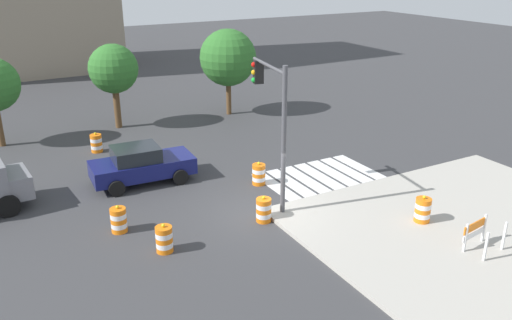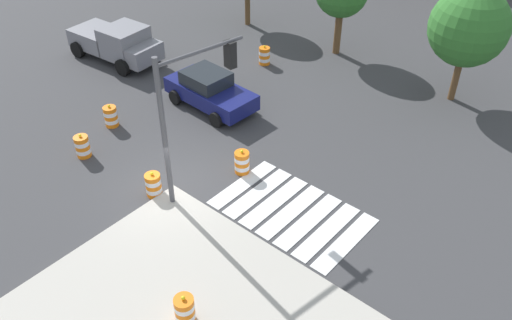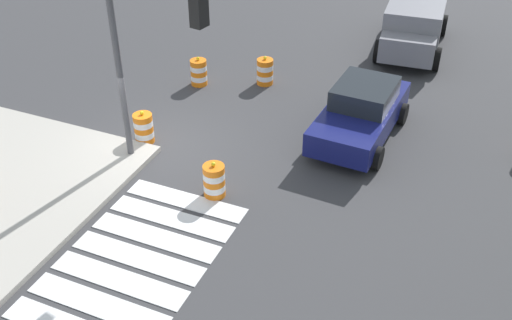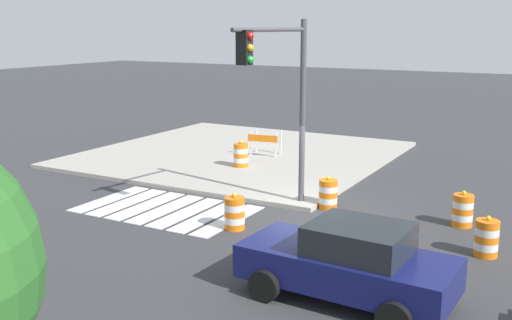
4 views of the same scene
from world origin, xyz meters
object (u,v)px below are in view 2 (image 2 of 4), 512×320
at_px(sports_car, 210,90).
at_px(traffic_barrel_near_corner, 83,146).
at_px(pickup_truck, 118,43).
at_px(traffic_barrel_median_far, 242,162).
at_px(traffic_barrel_crosswalk_end, 264,56).
at_px(street_tree_streetside_mid, 469,27).
at_px(traffic_barrel_far_curb, 153,185).
at_px(traffic_barrel_on_sidewalk, 185,310).
at_px(traffic_barrel_median_near, 111,116).
at_px(traffic_light_pole, 191,97).

height_order(sports_car, traffic_barrel_near_corner, sports_car).
height_order(pickup_truck, traffic_barrel_median_far, pickup_truck).
height_order(traffic_barrel_crosswalk_end, street_tree_streetside_mid, street_tree_streetside_mid).
relative_size(pickup_truck, traffic_barrel_crosswalk_end, 5.19).
bearing_deg(pickup_truck, traffic_barrel_crosswalk_end, 37.54).
distance_m(pickup_truck, traffic_barrel_median_far, 11.43).
bearing_deg(traffic_barrel_far_curb, pickup_truck, 148.49).
bearing_deg(traffic_barrel_median_far, traffic_barrel_on_sidewalk, -60.97).
bearing_deg(traffic_barrel_median_far, traffic_barrel_near_corner, -148.57).
height_order(traffic_barrel_median_near, traffic_barrel_on_sidewalk, traffic_barrel_on_sidewalk).
distance_m(sports_car, traffic_barrel_median_near, 4.41).
relative_size(traffic_barrel_median_near, traffic_light_pole, 0.19).
relative_size(traffic_barrel_near_corner, street_tree_streetside_mid, 0.20).
bearing_deg(sports_car, traffic_light_pole, -49.34).
relative_size(sports_car, street_tree_streetside_mid, 0.85).
distance_m(traffic_barrel_on_sidewalk, traffic_light_pole, 6.59).
bearing_deg(traffic_barrel_far_curb, traffic_barrel_median_far, 63.77).
height_order(pickup_truck, traffic_barrel_far_curb, pickup_truck).
xyz_separation_m(pickup_truck, traffic_barrel_crosswalk_end, (5.95, 4.57, -0.52)).
height_order(sports_car, pickup_truck, pickup_truck).
bearing_deg(street_tree_streetside_mid, traffic_barrel_median_far, -109.54).
bearing_deg(traffic_barrel_median_near, street_tree_streetside_mid, 49.13).
bearing_deg(street_tree_streetside_mid, traffic_barrel_on_sidewalk, -91.06).
distance_m(traffic_barrel_median_far, traffic_barrel_on_sidewalk, 6.92).
relative_size(traffic_barrel_near_corner, traffic_barrel_on_sidewalk, 1.00).
relative_size(traffic_barrel_crosswalk_end, street_tree_streetside_mid, 0.20).
height_order(traffic_barrel_median_near, street_tree_streetside_mid, street_tree_streetside_mid).
bearing_deg(traffic_barrel_far_curb, traffic_barrel_median_near, 159.72).
bearing_deg(traffic_barrel_on_sidewalk, street_tree_streetside_mid, 88.94).
bearing_deg(traffic_barrel_median_far, traffic_barrel_far_curb, -116.23).
bearing_deg(traffic_barrel_crosswalk_end, street_tree_streetside_mid, 18.41).
relative_size(traffic_barrel_median_near, street_tree_streetside_mid, 0.20).
height_order(traffic_barrel_median_near, traffic_barrel_median_far, same).
xyz_separation_m(pickup_truck, traffic_barrel_near_corner, (5.66, -6.13, -0.52)).
bearing_deg(pickup_truck, traffic_light_pole, -23.69).
height_order(pickup_truck, street_tree_streetside_mid, street_tree_streetside_mid).
distance_m(sports_car, traffic_barrel_far_curb, 6.33).
relative_size(traffic_barrel_median_near, traffic_barrel_median_far, 1.00).
xyz_separation_m(traffic_barrel_crosswalk_end, traffic_barrel_far_curb, (3.62, -10.43, 0.00)).
bearing_deg(traffic_barrel_median_far, traffic_barrel_crosswalk_end, 124.64).
xyz_separation_m(sports_car, traffic_barrel_crosswalk_end, (-0.82, 4.76, -0.36)).
xyz_separation_m(traffic_barrel_median_near, street_tree_streetside_mid, (10.00, 11.56, 3.02)).
height_order(traffic_barrel_median_far, traffic_barrel_far_curb, same).
bearing_deg(traffic_barrel_near_corner, traffic_barrel_on_sidewalk, -17.45).
relative_size(traffic_barrel_on_sidewalk, street_tree_streetside_mid, 0.20).
relative_size(pickup_truck, traffic_light_pole, 0.96).
relative_size(traffic_barrel_median_near, traffic_barrel_far_curb, 1.00).
bearing_deg(traffic_barrel_far_curb, traffic_barrel_on_sidewalk, -31.88).
height_order(pickup_truck, traffic_barrel_median_near, pickup_truck).
bearing_deg(traffic_barrel_crosswalk_end, traffic_barrel_on_sidewalk, -57.80).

